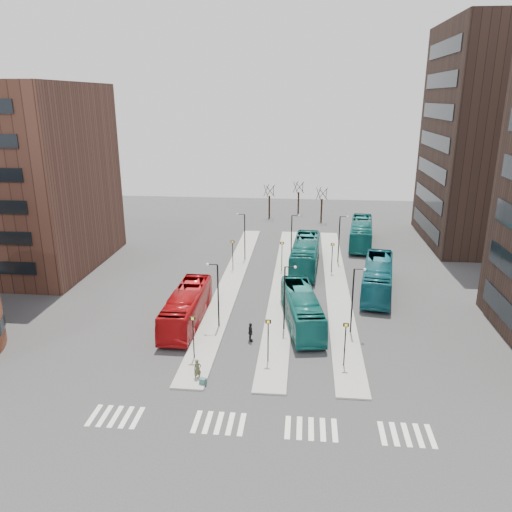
# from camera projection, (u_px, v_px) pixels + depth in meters

# --- Properties ---
(ground) EXTENTS (160.00, 160.00, 0.00)m
(ground) POSITION_uv_depth(u_px,v_px,m) (224.00, 467.00, 28.73)
(ground) COLOR #2E2E31
(ground) RESTS_ON ground
(island_left) EXTENTS (2.50, 45.00, 0.15)m
(island_left) POSITION_uv_depth(u_px,v_px,m) (231.00, 281.00, 57.52)
(island_left) COLOR gray
(island_left) RESTS_ON ground
(island_mid) EXTENTS (2.50, 45.00, 0.15)m
(island_mid) POSITION_uv_depth(u_px,v_px,m) (283.00, 283.00, 56.95)
(island_mid) COLOR gray
(island_mid) RESTS_ON ground
(island_right) EXTENTS (2.50, 45.00, 0.15)m
(island_right) POSITION_uv_depth(u_px,v_px,m) (336.00, 285.00, 56.39)
(island_right) COLOR gray
(island_right) RESTS_ON ground
(suitcase) EXTENTS (0.56, 0.51, 0.57)m
(suitcase) POSITION_uv_depth(u_px,v_px,m) (203.00, 382.00, 36.79)
(suitcase) COLOR navy
(suitcase) RESTS_ON ground
(red_bus) EXTENTS (2.73, 11.53, 3.21)m
(red_bus) POSITION_uv_depth(u_px,v_px,m) (187.00, 307.00, 46.62)
(red_bus) COLOR #AA0D10
(red_bus) RESTS_ON ground
(teal_bus_a) EXTENTS (4.48, 11.70, 3.18)m
(teal_bus_a) POSITION_uv_depth(u_px,v_px,m) (302.00, 309.00, 46.29)
(teal_bus_a) COLOR #146460
(teal_bus_a) RESTS_ON ground
(teal_bus_b) EXTENTS (3.78, 13.02, 3.58)m
(teal_bus_b) POSITION_uv_depth(u_px,v_px,m) (305.00, 254.00, 61.63)
(teal_bus_b) COLOR #136260
(teal_bus_b) RESTS_ON ground
(teal_bus_c) EXTENTS (4.88, 12.70, 3.45)m
(teal_bus_c) POSITION_uv_depth(u_px,v_px,m) (378.00, 277.00, 53.98)
(teal_bus_c) COLOR #155C6B
(teal_bus_c) RESTS_ON ground
(teal_bus_d) EXTENTS (4.41, 12.86, 3.51)m
(teal_bus_d) POSITION_uv_depth(u_px,v_px,m) (361.00, 233.00, 71.45)
(teal_bus_d) COLOR #146666
(teal_bus_d) RESTS_ON ground
(traveller) EXTENTS (0.72, 0.66, 1.66)m
(traveller) POSITION_uv_depth(u_px,v_px,m) (198.00, 370.00, 37.41)
(traveller) COLOR #48492B
(traveller) RESTS_ON ground
(commuter_a) EXTENTS (1.04, 0.92, 1.80)m
(commuter_a) POSITION_uv_depth(u_px,v_px,m) (171.00, 326.00, 44.39)
(commuter_a) COLOR black
(commuter_a) RESTS_ON ground
(commuter_b) EXTENTS (0.74, 1.09, 1.72)m
(commuter_b) POSITION_uv_depth(u_px,v_px,m) (251.00, 332.00, 43.28)
(commuter_b) COLOR black
(commuter_b) RESTS_ON ground
(commuter_c) EXTENTS (0.90, 1.27, 1.78)m
(commuter_c) POSITION_uv_depth(u_px,v_px,m) (309.00, 339.00, 41.95)
(commuter_c) COLOR black
(commuter_c) RESTS_ON ground
(crosswalk_stripes) EXTENTS (22.35, 2.40, 0.01)m
(crosswalk_stripes) POSITION_uv_depth(u_px,v_px,m) (261.00, 425.00, 32.35)
(crosswalk_stripes) COLOR silver
(crosswalk_stripes) RESTS_ON ground
(tower_far) EXTENTS (20.12, 20.00, 30.00)m
(tower_far) POSITION_uv_depth(u_px,v_px,m) (510.00, 138.00, 68.54)
(tower_far) COLOR black
(tower_far) RESTS_ON ground
(sign_poles) EXTENTS (12.45, 22.12, 3.65)m
(sign_poles) POSITION_uv_depth(u_px,v_px,m) (276.00, 286.00, 49.65)
(sign_poles) COLOR black
(sign_poles) RESTS_ON ground
(lamp_posts) EXTENTS (14.04, 20.24, 6.12)m
(lamp_posts) POSITION_uv_depth(u_px,v_px,m) (289.00, 259.00, 53.93)
(lamp_posts) COLOR black
(lamp_posts) RESTS_ON ground
(bare_trees) EXTENTS (10.97, 8.14, 5.90)m
(bare_trees) POSITION_uv_depth(u_px,v_px,m) (296.00, 203.00, 87.05)
(bare_trees) COLOR black
(bare_trees) RESTS_ON ground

